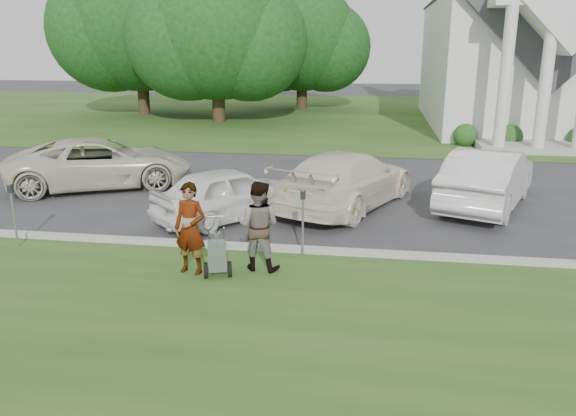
% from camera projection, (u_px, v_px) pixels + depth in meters
% --- Properties ---
extents(ground, '(120.00, 120.00, 0.00)m').
position_uv_depth(ground, '(305.00, 262.00, 11.94)').
color(ground, '#333335').
rests_on(ground, ground).
extents(grass_strip, '(80.00, 7.00, 0.01)m').
position_uv_depth(grass_strip, '(282.00, 330.00, 9.10)').
color(grass_strip, '#264B19').
rests_on(grass_strip, ground).
extents(church_lawn, '(80.00, 30.00, 0.01)m').
position_uv_depth(church_lawn, '(355.00, 115.00, 37.57)').
color(church_lawn, '#264B19').
rests_on(church_lawn, ground).
extents(curb, '(80.00, 0.18, 0.15)m').
position_uv_depth(curb, '(308.00, 250.00, 12.45)').
color(curb, '#9E9E93').
rests_on(curb, ground).
extents(church, '(9.19, 19.00, 24.10)m').
position_uv_depth(church, '(520.00, 18.00, 30.91)').
color(church, white).
rests_on(church, ground).
extents(tree_left, '(10.63, 8.40, 9.71)m').
position_uv_depth(tree_left, '(216.00, 34.00, 32.58)').
color(tree_left, '#332316').
rests_on(tree_left, ground).
extents(tree_far, '(11.64, 9.20, 10.73)m').
position_uv_depth(tree_far, '(138.00, 26.00, 36.14)').
color(tree_far, '#332316').
rests_on(tree_far, ground).
extents(tree_back, '(9.61, 7.60, 8.89)m').
position_uv_depth(tree_back, '(302.00, 42.00, 39.69)').
color(tree_back, '#332316').
rests_on(tree_back, ground).
extents(striping_cart, '(0.73, 1.16, 1.01)m').
position_uv_depth(striping_cart, '(217.00, 257.00, 11.07)').
color(striping_cart, black).
rests_on(striping_cart, ground).
extents(person_left, '(0.75, 0.57, 1.86)m').
position_uv_depth(person_left, '(190.00, 229.00, 11.15)').
color(person_left, '#999999').
rests_on(person_left, ground).
extents(person_right, '(0.98, 0.81, 1.85)m').
position_uv_depth(person_right, '(258.00, 226.00, 11.34)').
color(person_right, '#999999').
rests_on(person_right, ground).
extents(parking_meter_near, '(0.11, 0.10, 1.51)m').
position_uv_depth(parking_meter_near, '(303.00, 215.00, 12.01)').
color(parking_meter_near, gray).
rests_on(parking_meter_near, ground).
extents(parking_meter_far, '(0.11, 0.10, 1.49)m').
position_uv_depth(parking_meter_far, '(13.00, 208.00, 12.59)').
color(parking_meter_far, gray).
rests_on(parking_meter_far, ground).
extents(car_a, '(6.32, 4.90, 1.59)m').
position_uv_depth(car_a, '(101.00, 163.00, 18.13)').
color(car_a, beige).
rests_on(car_a, ground).
extents(car_b, '(4.00, 4.20, 1.41)m').
position_uv_depth(car_b, '(229.00, 193.00, 14.75)').
color(car_b, white).
rests_on(car_b, ground).
extents(car_c, '(4.22, 5.97, 1.60)m').
position_uv_depth(car_c, '(347.00, 180.00, 15.84)').
color(car_c, white).
rests_on(car_c, ground).
extents(car_d, '(3.50, 5.37, 1.67)m').
position_uv_depth(car_d, '(488.00, 178.00, 15.87)').
color(car_d, silver).
rests_on(car_d, ground).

